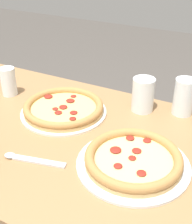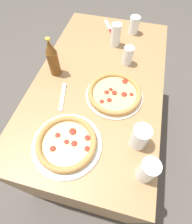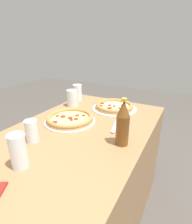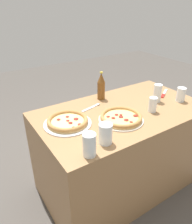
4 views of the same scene
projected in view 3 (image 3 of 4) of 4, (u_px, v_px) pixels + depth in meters
name	position (u px, v px, depth m)	size (l,w,h in m)	color
table	(77.00, 185.00, 1.09)	(1.30, 0.74, 0.74)	#997047
pizza_veggie	(70.00, 119.00, 1.08)	(0.31, 0.31, 0.04)	silver
pizza_margherita	(114.00, 106.00, 1.28)	(0.32, 0.32, 0.04)	silver
glass_orange_juice	(19.00, 153.00, 0.67)	(0.06, 0.06, 0.15)	white
glass_red_wine	(77.00, 93.00, 1.46)	(0.07, 0.07, 0.13)	white
glass_lemonade	(32.00, 132.00, 0.85)	(0.06, 0.06, 0.11)	white
glass_cola	(72.00, 99.00, 1.33)	(0.08, 0.08, 0.13)	white
beer_bottle	(123.00, 124.00, 0.81)	(0.06, 0.06, 0.23)	brown
spoon	(115.00, 127.00, 1.01)	(0.19, 0.07, 0.01)	silver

